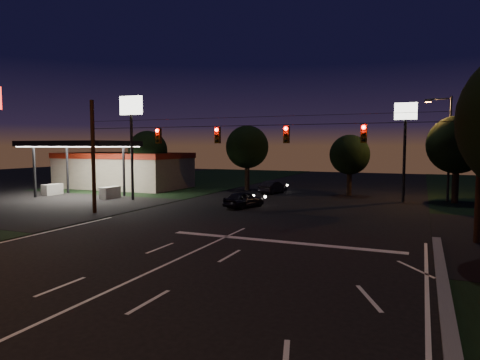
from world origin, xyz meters
The scene contains 16 objects.
ground centered at (0.00, 0.00, 0.00)m, with size 140.00×140.00×0.00m, color black.
cross_street_left centered at (-20.00, 16.00, 0.00)m, with size 20.00×16.00×0.02m, color black.
stop_bar centered at (3.00, 11.50, 0.01)m, with size 12.00×0.50×0.01m, color silver.
utility_pole_right centered at (12.00, 15.00, 0.00)m, with size 0.30×0.30×9.00m, color black.
utility_pole_left centered at (-12.00, 15.00, 0.00)m, with size 0.28×0.28×8.00m, color black.
signal_span centered at (0.00, 14.96, 5.50)m, with size 24.00×0.40×1.56m.
gas_station centered at (-21.86, 30.39, 2.38)m, with size 14.20×16.10×5.25m.
pole_sign_left_near centered at (-14.00, 22.00, 6.98)m, with size 2.20×0.30×9.10m.
pole_sign_right centered at (8.00, 30.00, 6.24)m, with size 1.80×0.30×8.40m.
street_light_right_far centered at (11.24, 32.00, 5.24)m, with size 2.20×0.35×9.00m.
tree_far_a centered at (-17.98, 30.12, 4.26)m, with size 4.20×4.20×6.42m.
tree_far_b centered at (-7.98, 34.13, 4.61)m, with size 4.60×4.60×6.98m.
tree_far_c centered at (3.02, 33.10, 3.90)m, with size 3.80×3.80×5.86m.
tree_far_d centered at (12.02, 31.13, 4.83)m, with size 4.80×4.80×7.30m.
car_oncoming_a centered at (-3.29, 21.79, 0.64)m, with size 1.50×3.73×1.27m, color black.
car_oncoming_b centered at (-4.42, 32.16, 0.63)m, with size 1.34×3.83×1.26m, color black.
Camera 1 is at (9.43, -8.70, 4.80)m, focal length 32.00 mm.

